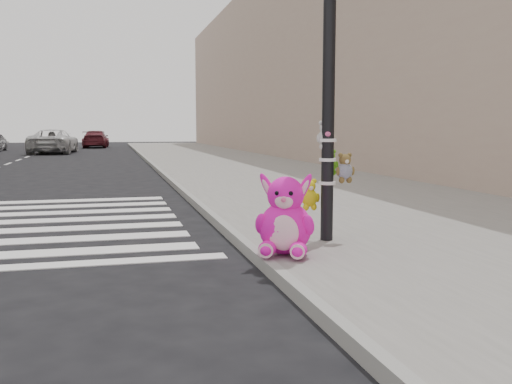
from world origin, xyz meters
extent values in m
plane|color=black|center=(0.00, 0.00, 0.00)|extent=(120.00, 120.00, 0.00)
cube|color=slate|center=(5.00, 10.00, 0.07)|extent=(7.00, 80.00, 0.14)
cube|color=gray|center=(1.55, 10.00, 0.07)|extent=(0.12, 80.00, 0.15)
cube|color=tan|center=(10.50, 20.00, 5.00)|extent=(5.00, 60.00, 10.00)
cylinder|color=black|center=(2.60, 1.80, 2.14)|extent=(0.16, 0.16, 4.00)
cylinder|color=white|center=(2.60, 1.80, 0.89)|extent=(0.22, 0.22, 0.04)
cylinder|color=white|center=(2.60, 1.80, 1.19)|extent=(0.22, 0.22, 0.04)
cylinder|color=white|center=(2.60, 1.80, 1.44)|extent=(0.22, 0.22, 0.04)
ellipsoid|color=#FD15BC|center=(1.56, 0.95, 0.23)|extent=(0.31, 0.38, 0.18)
ellipsoid|color=#FD15BC|center=(1.88, 0.81, 0.23)|extent=(0.31, 0.38, 0.18)
ellipsoid|color=#FD15BC|center=(1.83, 1.12, 0.45)|extent=(0.77, 0.73, 0.62)
ellipsoid|color=#F9BFD1|center=(1.74, 0.93, 0.43)|extent=(0.36, 0.25, 0.40)
sphere|color=#FD15BC|center=(1.83, 1.12, 0.83)|extent=(0.56, 0.56, 0.42)
ellipsoid|color=#FD15BC|center=(1.66, 1.22, 0.89)|extent=(0.30, 0.20, 0.42)
ellipsoid|color=#FD15BC|center=(2.01, 1.06, 0.89)|extent=(0.30, 0.20, 0.42)
imported|color=silver|center=(-3.50, 32.32, 0.74)|extent=(2.82, 5.47, 1.48)
imported|color=#5A1923|center=(-1.20, 42.19, 0.67)|extent=(2.09, 4.71, 1.34)
camera|label=1|loc=(-0.11, -5.08, 1.60)|focal=40.00mm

